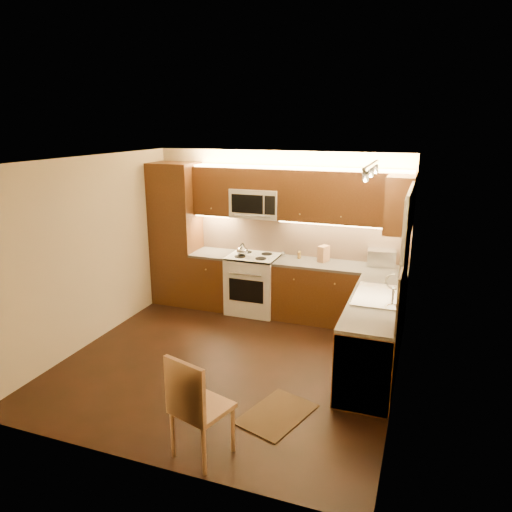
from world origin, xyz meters
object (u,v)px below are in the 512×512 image
at_px(toaster_oven, 381,257).
at_px(soap_bottle, 402,273).
at_px(kettle, 242,249).
at_px(knife_block, 324,254).
at_px(dining_chair, 202,405).
at_px(stove, 254,284).
at_px(sink, 378,290).
at_px(microwave, 256,203).

bearing_deg(toaster_oven, soap_bottle, -68.48).
relative_size(kettle, knife_block, 0.86).
bearing_deg(knife_block, kettle, -149.26).
height_order(kettle, dining_chair, kettle).
relative_size(soap_bottle, dining_chair, 0.19).
relative_size(toaster_oven, dining_chair, 0.40).
distance_m(stove, knife_block, 1.22).
distance_m(stove, kettle, 0.59).
xyz_separation_m(sink, dining_chair, (-1.24, -2.25, -0.47)).
bearing_deg(knife_block, toaster_oven, 27.84).
relative_size(sink, soap_bottle, 4.60).
relative_size(sink, toaster_oven, 2.15).
distance_m(stove, toaster_oven, 1.99).
distance_m(microwave, sink, 2.48).
relative_size(stove, kettle, 4.49).
height_order(stove, microwave, microwave).
relative_size(stove, toaster_oven, 2.30).
bearing_deg(stove, dining_chair, -77.31).
bearing_deg(dining_chair, stove, 119.74).
bearing_deg(knife_block, dining_chair, -73.23).
height_order(microwave, toaster_oven, microwave).
distance_m(knife_block, dining_chair, 3.54).
bearing_deg(toaster_oven, stove, 178.88).
distance_m(microwave, dining_chair, 3.79).
height_order(microwave, knife_block, microwave).
xyz_separation_m(toaster_oven, knife_block, (-0.83, -0.09, -0.00)).
distance_m(sink, soap_bottle, 0.76).
distance_m(microwave, toaster_oven, 2.03).
bearing_deg(stove, knife_block, 6.07).
bearing_deg(dining_chair, microwave, 119.27).
xyz_separation_m(kettle, dining_chair, (0.92, -3.30, -0.52)).
relative_size(microwave, knife_block, 3.18).
bearing_deg(knife_block, microwave, -159.21).
height_order(kettle, knife_block, knife_block).
bearing_deg(soap_bottle, stove, -165.50).
relative_size(stove, soap_bottle, 4.92).
distance_m(soap_bottle, dining_chair, 3.35).
bearing_deg(kettle, dining_chair, -69.85).
bearing_deg(dining_chair, sink, 78.19).
height_order(sink, dining_chair, sink).
bearing_deg(soap_bottle, knife_block, -179.33).
distance_m(kettle, knife_block, 1.24).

